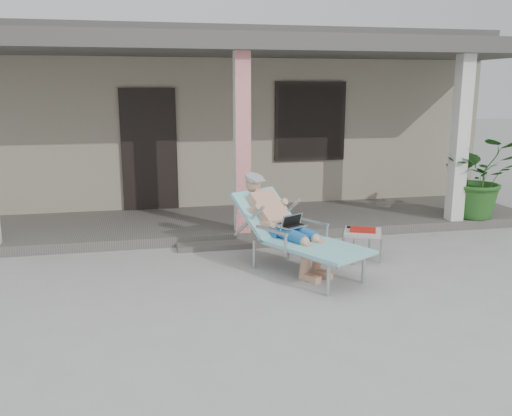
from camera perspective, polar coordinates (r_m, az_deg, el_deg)
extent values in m
plane|color=#9E9E99|center=(6.18, 2.27, -8.86)|extent=(60.00, 60.00, 0.00)
cube|color=gray|center=(12.18, -5.25, 8.97)|extent=(10.00, 5.00, 3.00)
cube|color=#474442|center=(12.19, -5.41, 16.73)|extent=(10.40, 5.40, 0.30)
cube|color=black|center=(9.61, -11.17, 6.02)|extent=(0.95, 0.06, 2.10)
cube|color=black|center=(10.03, 5.72, 9.05)|extent=(1.20, 0.06, 1.30)
cube|color=black|center=(10.03, 5.73, 9.05)|extent=(1.32, 0.05, 1.42)
cube|color=#605B56|center=(8.96, -2.41, -1.52)|extent=(10.00, 2.00, 0.15)
cube|color=red|center=(7.90, -1.48, 6.74)|extent=(0.22, 0.22, 2.61)
cube|color=silver|center=(9.20, 20.66, 6.77)|extent=(0.22, 0.22, 2.61)
cube|color=#474442|center=(8.72, -2.59, 16.66)|extent=(10.00, 2.30, 0.24)
cube|color=#605B56|center=(7.88, -1.02, -3.79)|extent=(2.00, 0.30, 0.07)
cylinder|color=#B7B7BC|center=(6.06, 7.62, -7.55)|extent=(0.04, 0.04, 0.37)
cylinder|color=#B7B7BC|center=(6.52, 11.26, -6.23)|extent=(0.04, 0.04, 0.37)
cylinder|color=#B7B7BC|center=(6.89, -0.18, -4.92)|extent=(0.04, 0.04, 0.37)
cylinder|color=#B7B7BC|center=(7.30, 3.51, -3.95)|extent=(0.04, 0.04, 0.37)
cube|color=#B7B7BC|center=(6.51, 6.46, -4.25)|extent=(1.14, 1.36, 0.03)
cube|color=#8AD4D6|center=(6.50, 6.46, -4.04)|extent=(1.24, 1.45, 0.04)
cube|color=#B7B7BC|center=(7.05, 1.18, -0.87)|extent=(0.83, 0.81, 0.49)
cube|color=#8AD4D6|center=(7.04, 1.19, -0.60)|extent=(0.95, 0.92, 0.56)
cylinder|color=#99989B|center=(7.17, -0.34, 3.22)|extent=(0.33, 0.33, 0.13)
cube|color=silver|center=(6.74, 3.79, -1.88)|extent=(0.40, 0.37, 0.23)
cube|color=#B5B5B0|center=(7.32, 11.17, -2.52)|extent=(0.63, 0.63, 0.04)
cylinder|color=#B7B7BC|center=(7.14, 10.29, -4.55)|extent=(0.03, 0.03, 0.36)
cylinder|color=#B7B7BC|center=(7.29, 13.08, -4.32)|extent=(0.03, 0.03, 0.36)
cylinder|color=#B7B7BC|center=(7.48, 9.19, -3.72)|extent=(0.03, 0.03, 0.36)
cylinder|color=#B7B7BC|center=(7.62, 11.88, -3.52)|extent=(0.03, 0.03, 0.36)
cube|color=#AD1A12|center=(7.31, 11.18, -2.26)|extent=(0.41, 0.36, 0.03)
cube|color=black|center=(7.43, 10.81, -2.06)|extent=(0.31, 0.15, 0.03)
imported|color=#26591E|center=(9.61, 22.41, 3.03)|extent=(1.43, 1.31, 1.34)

